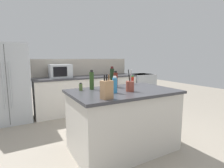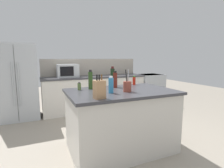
# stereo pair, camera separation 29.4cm
# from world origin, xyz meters

# --- Properties ---
(ground_plane) EXTENTS (14.00, 14.00, 0.00)m
(ground_plane) POSITION_xyz_m (0.00, 0.00, 0.00)
(ground_plane) COLOR gray
(back_counter_run) EXTENTS (2.78, 0.66, 0.94)m
(back_counter_run) POSITION_xyz_m (0.30, 2.20, 0.47)
(back_counter_run) COLOR beige
(back_counter_run) RESTS_ON ground_plane
(wall_backsplash) EXTENTS (2.74, 0.03, 0.46)m
(wall_backsplash) POSITION_xyz_m (0.30, 2.52, 1.17)
(wall_backsplash) COLOR #B2A899
(wall_backsplash) RESTS_ON back_counter_run
(kitchen_island) EXTENTS (1.59, 1.02, 0.94)m
(kitchen_island) POSITION_xyz_m (0.00, 0.00, 0.47)
(kitchen_island) COLOR beige
(kitchen_island) RESTS_ON ground_plane
(refrigerator) EXTENTS (0.88, 0.75, 1.74)m
(refrigerator) POSITION_xyz_m (-1.57, 2.25, 0.87)
(refrigerator) COLOR #ADB2B7
(refrigerator) RESTS_ON ground_plane
(range_oven) EXTENTS (0.76, 0.65, 0.92)m
(range_oven) POSITION_xyz_m (2.11, 2.20, 0.47)
(range_oven) COLOR #ADB2B7
(range_oven) RESTS_ON ground_plane
(microwave) EXTENTS (0.52, 0.39, 0.33)m
(microwave) POSITION_xyz_m (-0.42, 2.20, 1.11)
(microwave) COLOR #ADB2B7
(microwave) RESTS_ON back_counter_run
(knife_block) EXTENTS (0.15, 0.12, 0.29)m
(knife_block) POSITION_xyz_m (-0.48, -0.38, 1.05)
(knife_block) COLOR #A87C54
(knife_block) RESTS_ON kitchen_island
(utensil_crock) EXTENTS (0.12, 0.12, 0.32)m
(utensil_crock) POSITION_xyz_m (0.04, -0.12, 1.02)
(utensil_crock) COLOR brown
(utensil_crock) RESTS_ON kitchen_island
(wine_bottle) EXTENTS (0.07, 0.07, 0.34)m
(wine_bottle) POSITION_xyz_m (0.04, 0.42, 1.10)
(wine_bottle) COLOR black
(wine_bottle) RESTS_ON kitchen_island
(hot_sauce_bottle) EXTENTS (0.05, 0.05, 0.16)m
(hot_sauce_bottle) POSITION_xyz_m (0.47, 0.41, 1.02)
(hot_sauce_bottle) COLOR red
(hot_sauce_bottle) RESTS_ON kitchen_island
(olive_oil_bottle) EXTENTS (0.07, 0.07, 0.30)m
(olive_oil_bottle) POSITION_xyz_m (-0.39, 0.30, 1.08)
(olive_oil_bottle) COLOR #2D4C1E
(olive_oil_bottle) RESTS_ON kitchen_island
(dish_soap_bottle) EXTENTS (0.07, 0.07, 0.24)m
(dish_soap_bottle) POSITION_xyz_m (-0.22, -0.12, 1.05)
(dish_soap_bottle) COLOR #3384BC
(dish_soap_bottle) RESTS_ON kitchen_island
(spice_jar_oregano) EXTENTS (0.05, 0.05, 0.12)m
(spice_jar_oregano) POSITION_xyz_m (-0.57, 0.29, 0.99)
(spice_jar_oregano) COLOR #567038
(spice_jar_oregano) RESTS_ON kitchen_island
(vinegar_bottle) EXTENTS (0.07, 0.07, 0.28)m
(vinegar_bottle) POSITION_xyz_m (0.02, 0.27, 1.07)
(vinegar_bottle) COLOR maroon
(vinegar_bottle) RESTS_ON kitchen_island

